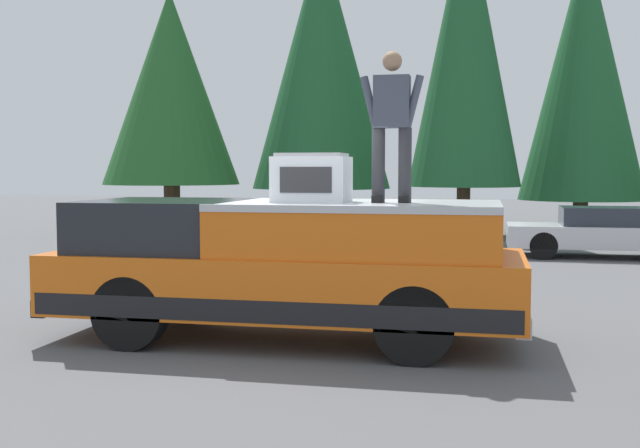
{
  "coord_description": "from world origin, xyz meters",
  "views": [
    {
      "loc": [
        -8.75,
        -2.31,
        2.03
      ],
      "look_at": [
        0.53,
        -0.33,
        1.35
      ],
      "focal_mm": 43.19,
      "sensor_mm": 36.0,
      "label": 1
    }
  ],
  "objects_px": {
    "compressor_unit": "(312,178)",
    "person_on_truck_bed": "(392,122)",
    "parked_car_white": "(360,228)",
    "parked_car_silver": "(600,232)",
    "pickup_truck": "(287,267)"
  },
  "relations": [
    {
      "from": "compressor_unit",
      "to": "person_on_truck_bed",
      "type": "distance_m",
      "value": 1.1
    },
    {
      "from": "pickup_truck",
      "to": "parked_car_white",
      "type": "height_order",
      "value": "pickup_truck"
    },
    {
      "from": "pickup_truck",
      "to": "person_on_truck_bed",
      "type": "xyz_separation_m",
      "value": [
        -0.12,
        -1.25,
        1.68
      ]
    },
    {
      "from": "parked_car_silver",
      "to": "parked_car_white",
      "type": "relative_size",
      "value": 1.0
    },
    {
      "from": "pickup_truck",
      "to": "compressor_unit",
      "type": "xyz_separation_m",
      "value": [
        -0.17,
        -0.34,
        1.05
      ]
    },
    {
      "from": "compressor_unit",
      "to": "parked_car_white",
      "type": "xyz_separation_m",
      "value": [
        10.05,
        1.06,
        -1.35
      ]
    },
    {
      "from": "compressor_unit",
      "to": "person_on_truck_bed",
      "type": "height_order",
      "value": "person_on_truck_bed"
    },
    {
      "from": "pickup_truck",
      "to": "compressor_unit",
      "type": "distance_m",
      "value": 1.12
    },
    {
      "from": "pickup_truck",
      "to": "compressor_unit",
      "type": "height_order",
      "value": "compressor_unit"
    },
    {
      "from": "parked_car_silver",
      "to": "parked_car_white",
      "type": "xyz_separation_m",
      "value": [
        0.07,
        5.6,
        0.0
      ]
    },
    {
      "from": "compressor_unit",
      "to": "person_on_truck_bed",
      "type": "bearing_deg",
      "value": -86.53
    },
    {
      "from": "pickup_truck",
      "to": "person_on_truck_bed",
      "type": "height_order",
      "value": "person_on_truck_bed"
    },
    {
      "from": "person_on_truck_bed",
      "to": "parked_car_silver",
      "type": "bearing_deg",
      "value": -20.14
    },
    {
      "from": "pickup_truck",
      "to": "parked_car_white",
      "type": "bearing_deg",
      "value": 4.14
    },
    {
      "from": "compressor_unit",
      "to": "parked_car_white",
      "type": "bearing_deg",
      "value": 6.01
    }
  ]
}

